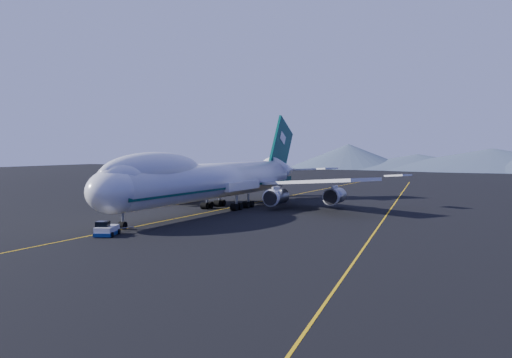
% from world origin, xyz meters
% --- Properties ---
extents(ground, '(500.00, 500.00, 0.00)m').
position_xyz_m(ground, '(0.00, 0.00, 0.00)').
color(ground, black).
rests_on(ground, ground).
extents(taxiway_line_main, '(0.25, 220.00, 0.01)m').
position_xyz_m(taxiway_line_main, '(0.00, 0.00, 0.01)').
color(taxiway_line_main, '#E1AA0D').
rests_on(taxiway_line_main, ground).
extents(taxiway_line_side, '(28.08, 198.09, 0.01)m').
position_xyz_m(taxiway_line_side, '(30.00, 10.00, 0.01)').
color(taxiway_line_side, '#E1AA0D').
rests_on(taxiway_line_side, ground).
extents(boeing_747, '(59.62, 72.43, 19.37)m').
position_xyz_m(boeing_747, '(0.00, 0.03, 5.81)').
color(boeing_747, silver).
rests_on(boeing_747, ground).
extents(pushback_tug, '(3.77, 5.03, 1.96)m').
position_xyz_m(pushback_tug, '(2.00, -32.28, 0.62)').
color(pushback_tug, silver).
rests_on(pushback_tug, ground).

